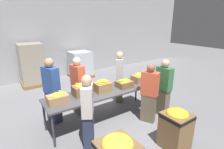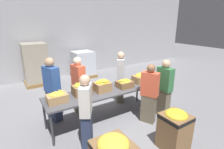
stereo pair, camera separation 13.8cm
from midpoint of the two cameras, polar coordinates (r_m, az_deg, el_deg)
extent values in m
plane|color=gray|center=(4.78, -3.41, -14.21)|extent=(30.00, 30.00, 0.00)
cube|color=#A8A8AD|center=(8.13, -19.95, 12.82)|extent=(16.00, 0.08, 4.00)
cube|color=#4C4C51|center=(4.43, -3.59, -5.58)|extent=(2.93, 0.81, 0.04)
cylinder|color=#38383D|center=(3.87, -19.65, -17.00)|extent=(0.05, 0.05, 0.76)
cylinder|color=#38383D|center=(5.15, 12.24, -7.38)|extent=(0.05, 0.05, 0.76)
cylinder|color=#38383D|center=(4.46, -22.05, -12.45)|extent=(0.05, 0.05, 0.76)
cylinder|color=#38383D|center=(5.61, 7.14, -5.02)|extent=(0.05, 0.05, 0.76)
cube|color=tan|center=(3.95, -18.28, -7.66)|extent=(0.43, 0.29, 0.18)
ellipsoid|color=yellow|center=(3.91, -18.42, -6.36)|extent=(0.34, 0.24, 0.09)
ellipsoid|color=yellow|center=(3.88, -18.43, -5.96)|extent=(0.07, 0.22, 0.05)
ellipsoid|color=yellow|center=(3.85, -18.66, -6.51)|extent=(0.19, 0.13, 0.05)
ellipsoid|color=yellow|center=(3.95, -17.36, -5.29)|extent=(0.10, 0.16, 0.05)
cube|color=olive|center=(4.21, -10.68, -5.11)|extent=(0.42, 0.32, 0.23)
ellipsoid|color=gold|center=(4.16, -10.77, -3.54)|extent=(0.35, 0.28, 0.11)
ellipsoid|color=gold|center=(4.14, -12.06, -3.17)|extent=(0.07, 0.22, 0.06)
ellipsoid|color=gold|center=(4.18, -11.98, -3.12)|extent=(0.13, 0.17, 0.05)
cube|color=#A37A4C|center=(4.36, -4.03, -4.04)|extent=(0.39, 0.32, 0.23)
ellipsoid|color=yellow|center=(4.32, -4.06, -2.54)|extent=(0.34, 0.29, 0.11)
ellipsoid|color=yellow|center=(4.19, -4.26, -2.54)|extent=(0.19, 0.12, 0.04)
ellipsoid|color=yellow|center=(4.27, -2.48, -2.30)|extent=(0.20, 0.11, 0.04)
ellipsoid|color=yellow|center=(4.39, -3.18, -1.80)|extent=(0.07, 0.21, 0.06)
cube|color=olive|center=(4.63, 3.15, -3.14)|extent=(0.40, 0.34, 0.16)
ellipsoid|color=gold|center=(4.60, 3.17, -2.12)|extent=(0.36, 0.29, 0.07)
ellipsoid|color=gold|center=(4.62, 3.40, -1.58)|extent=(0.15, 0.18, 0.05)
ellipsoid|color=gold|center=(4.48, 2.31, -2.12)|extent=(0.17, 0.15, 0.05)
ellipsoid|color=gold|center=(4.54, 3.37, -2.00)|extent=(0.20, 0.15, 0.05)
ellipsoid|color=gold|center=(4.59, 3.99, -1.66)|extent=(0.14, 0.15, 0.04)
cube|color=#A37A4C|center=(5.04, 8.43, -1.35)|extent=(0.46, 0.32, 0.20)
ellipsoid|color=yellow|center=(5.01, 8.49, -0.15)|extent=(0.36, 0.29, 0.12)
ellipsoid|color=yellow|center=(5.07, 8.54, 0.53)|extent=(0.21, 0.15, 0.05)
ellipsoid|color=yellow|center=(4.98, 7.79, 0.21)|extent=(0.18, 0.08, 0.06)
cube|color=#2D3856|center=(4.78, -19.31, -9.89)|extent=(0.31, 0.42, 0.78)
cube|color=#2D5199|center=(4.51, -20.21, -1.74)|extent=(0.35, 0.49, 0.65)
sphere|color=tan|center=(4.39, -20.79, 3.63)|extent=(0.22, 0.22, 0.22)
cube|color=#6B604C|center=(4.60, 10.90, -10.70)|extent=(0.32, 0.39, 0.72)
cube|color=#EA5B3D|center=(4.33, 11.39, -2.98)|extent=(0.37, 0.46, 0.60)
sphere|color=#896042|center=(4.21, 11.71, 2.14)|extent=(0.20, 0.20, 0.20)
cube|color=#6B604C|center=(5.58, 1.70, -5.00)|extent=(0.38, 0.41, 0.76)
cube|color=#B2B2B7|center=(5.35, 1.76, 1.91)|extent=(0.43, 0.47, 0.63)
sphere|color=#DBAD89|center=(5.25, 1.81, 6.35)|extent=(0.22, 0.22, 0.22)
cube|color=#6B604C|center=(4.98, 15.23, -8.67)|extent=(0.20, 0.36, 0.74)
cube|color=#387A47|center=(4.73, 15.87, -1.30)|extent=(0.22, 0.42, 0.61)
sphere|color=#DBAD89|center=(4.62, 16.28, 3.52)|extent=(0.21, 0.21, 0.21)
cube|color=#6B604C|center=(4.97, -11.51, -8.31)|extent=(0.25, 0.38, 0.76)
cube|color=#EA5B3D|center=(4.72, -12.01, -0.73)|extent=(0.27, 0.45, 0.62)
sphere|color=beige|center=(4.61, -12.33, 4.22)|extent=(0.21, 0.21, 0.21)
cube|color=#2D3856|center=(3.77, -8.70, -17.43)|extent=(0.34, 0.40, 0.73)
cube|color=silver|center=(3.44, -9.20, -8.30)|extent=(0.39, 0.46, 0.60)
sphere|color=#DBAD89|center=(3.28, -9.54, -1.94)|extent=(0.21, 0.21, 0.21)
cube|color=black|center=(2.88, 0.29, -22.66)|extent=(0.59, 0.59, 0.07)
ellipsoid|color=yellow|center=(2.84, 0.29, -21.65)|extent=(0.50, 0.50, 0.21)
cube|color=olive|center=(3.88, 18.98, -16.91)|extent=(0.50, 0.50, 0.75)
cube|color=black|center=(3.71, 19.47, -12.77)|extent=(0.51, 0.51, 0.07)
ellipsoid|color=yellow|center=(3.68, 19.57, -11.91)|extent=(0.43, 0.43, 0.18)
cube|color=olive|center=(7.75, -24.38, -2.57)|extent=(0.95, 0.95, 0.13)
cube|color=#A39984|center=(7.53, -25.16, 3.37)|extent=(0.87, 0.87, 1.53)
cube|color=olive|center=(8.19, -10.58, -0.25)|extent=(0.96, 0.96, 0.13)
cube|color=silver|center=(8.04, -10.81, 3.70)|extent=(0.89, 0.89, 1.03)
camera|label=1|loc=(0.07, -90.92, -0.29)|focal=28.00mm
camera|label=2|loc=(0.07, 89.08, 0.29)|focal=28.00mm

